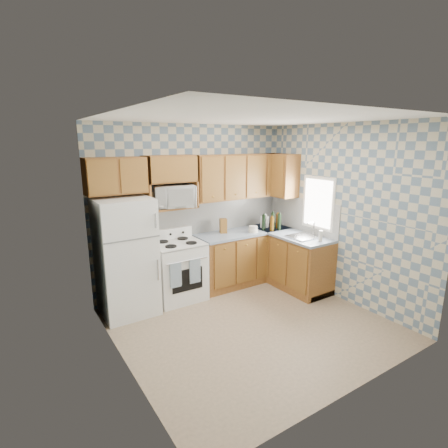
{
  "coord_description": "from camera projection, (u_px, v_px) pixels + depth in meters",
  "views": [
    {
      "loc": [
        -2.65,
        -3.43,
        2.43
      ],
      "look_at": [
        0.05,
        0.75,
        1.25
      ],
      "focal_mm": 28.0,
      "sensor_mm": 36.0,
      "label": 1
    }
  ],
  "objects": [
    {
      "name": "bottle_0",
      "position": [
        273.0,
        221.0,
        6.1
      ],
      "size": [
        0.07,
        0.07,
        0.3
      ],
      "primitive_type": "cylinder",
      "color": "black",
      "rests_on": "countertop_back"
    },
    {
      "name": "countertop_back",
      "position": [
        245.0,
        232.0,
        6.05
      ],
      "size": [
        1.77,
        0.63,
        0.04
      ],
      "primitive_type": "cube",
      "color": "gray",
      "rests_on": "base_cabinets_back"
    },
    {
      "name": "floor",
      "position": [
        251.0,
        324.0,
        4.76
      ],
      "size": [
        3.4,
        3.4,
        0.0
      ],
      "primitive_type": "plane",
      "color": "#796550",
      "rests_on": "ground"
    },
    {
      "name": "back_wall",
      "position": [
        194.0,
        209.0,
        5.76
      ],
      "size": [
        3.4,
        0.02,
        2.7
      ],
      "primitive_type": "cube",
      "color": "slate",
      "rests_on": "ground"
    },
    {
      "name": "bottle_4",
      "position": [
        264.0,
        223.0,
        6.07
      ],
      "size": [
        0.07,
        0.07,
        0.27
      ],
      "primitive_type": "cylinder",
      "color": "black",
      "rests_on": "countertop_back"
    },
    {
      "name": "cooktop",
      "position": [
        177.0,
        243.0,
        5.35
      ],
      "size": [
        0.76,
        0.65,
        0.02
      ],
      "primitive_type": "cube",
      "color": "silver",
      "rests_on": "stove_body"
    },
    {
      "name": "upper_cabinets_back",
      "position": [
        240.0,
        176.0,
        5.94
      ],
      "size": [
        1.75,
        0.33,
        0.74
      ],
      "primitive_type": "cube",
      "color": "brown",
      "rests_on": "back_wall"
    },
    {
      "name": "electric_kettle",
      "position": [
        264.0,
        222.0,
        6.29
      ],
      "size": [
        0.15,
        0.15,
        0.2
      ],
      "primitive_type": "cylinder",
      "color": "white",
      "rests_on": "countertop_back"
    },
    {
      "name": "refrigerator",
      "position": [
        126.0,
        257.0,
        4.92
      ],
      "size": [
        0.75,
        0.7,
        1.68
      ],
      "primitive_type": "cube",
      "color": "white",
      "rests_on": "floor"
    },
    {
      "name": "knife_block",
      "position": [
        223.0,
        226.0,
        5.89
      ],
      "size": [
        0.14,
        0.14,
        0.25
      ],
      "primitive_type": "cube",
      "rotation": [
        0.0,
        0.0,
        -0.34
      ],
      "color": "brown",
      "rests_on": "countertop_back"
    },
    {
      "name": "bottle_2",
      "position": [
        278.0,
        221.0,
        6.21
      ],
      "size": [
        0.07,
        0.07,
        0.26
      ],
      "primitive_type": "cylinder",
      "color": "#593509",
      "rests_on": "countertop_back"
    },
    {
      "name": "base_cabinets_back",
      "position": [
        244.0,
        257.0,
        6.16
      ],
      "size": [
        1.75,
        0.6,
        0.88
      ],
      "primitive_type": "cube",
      "color": "brown",
      "rests_on": "floor"
    },
    {
      "name": "countertop_right",
      "position": [
        289.0,
        234.0,
        5.94
      ],
      "size": [
        0.63,
        1.6,
        0.04
      ],
      "primitive_type": "cube",
      "color": "gray",
      "rests_on": "base_cabinets_right"
    },
    {
      "name": "soap_bottle",
      "position": [
        320.0,
        236.0,
        5.4
      ],
      "size": [
        0.06,
        0.06,
        0.17
      ],
      "primitive_type": "cylinder",
      "color": "silver",
      "rests_on": "countertop_right"
    },
    {
      "name": "bottle_1",
      "position": [
        279.0,
        222.0,
        6.1
      ],
      "size": [
        0.07,
        0.07,
        0.28
      ],
      "primitive_type": "cylinder",
      "color": "black",
      "rests_on": "countertop_back"
    },
    {
      "name": "base_cabinets_right",
      "position": [
        288.0,
        259.0,
        6.05
      ],
      "size": [
        0.6,
        1.6,
        0.88
      ],
      "primitive_type": "cube",
      "color": "brown",
      "rests_on": "floor"
    },
    {
      "name": "window",
      "position": [
        318.0,
        203.0,
        5.68
      ],
      "size": [
        0.02,
        0.66,
        0.86
      ],
      "primitive_type": "cube",
      "color": "white",
      "rests_on": "right_wall"
    },
    {
      "name": "right_wall",
      "position": [
        341.0,
        214.0,
        5.35
      ],
      "size": [
        0.02,
        3.2,
        2.7
      ],
      "primitive_type": "cube",
      "color": "slate",
      "rests_on": "ground"
    },
    {
      "name": "dish_towel_right",
      "position": [
        195.0,
        271.0,
        5.21
      ],
      "size": [
        0.18,
        0.02,
        0.37
      ],
      "primitive_type": "cube",
      "color": "navy",
      "rests_on": "stove_body"
    },
    {
      "name": "bottle_3",
      "position": [
        272.0,
        224.0,
        6.02
      ],
      "size": [
        0.07,
        0.07,
        0.24
      ],
      "primitive_type": "cylinder",
      "color": "#593509",
      "rests_on": "countertop_back"
    },
    {
      "name": "backsplash_back",
      "position": [
        215.0,
        215.0,
        6.0
      ],
      "size": [
        2.6,
        0.02,
        0.56
      ],
      "primitive_type": "cube",
      "color": "white",
      "rests_on": "back_wall"
    },
    {
      "name": "dish_towel_left",
      "position": [
        176.0,
        275.0,
        5.05
      ],
      "size": [
        0.18,
        0.02,
        0.37
      ],
      "primitive_type": "cube",
      "color": "navy",
      "rests_on": "stove_body"
    },
    {
      "name": "upper_cabinets_fridge",
      "position": [
        115.0,
        176.0,
        4.8
      ],
      "size": [
        0.82,
        0.33,
        0.5
      ],
      "primitive_type": "cube",
      "color": "brown",
      "rests_on": "back_wall"
    },
    {
      "name": "backguard",
      "position": [
        169.0,
        234.0,
        5.55
      ],
      "size": [
        0.76,
        0.08,
        0.17
      ],
      "primitive_type": "cube",
      "color": "white",
      "rests_on": "cooktop"
    },
    {
      "name": "stove_body",
      "position": [
        178.0,
        271.0,
        5.45
      ],
      "size": [
        0.76,
        0.65,
        0.9
      ],
      "primitive_type": "cube",
      "color": "white",
      "rests_on": "floor"
    },
    {
      "name": "upper_cabinets_right",
      "position": [
        279.0,
        175.0,
        6.17
      ],
      "size": [
        0.33,
        0.7,
        0.74
      ],
      "primitive_type": "cube",
      "color": "brown",
      "rests_on": "right_wall"
    },
    {
      "name": "backsplash_right",
      "position": [
        302.0,
        214.0,
        6.03
      ],
      "size": [
        0.02,
        1.6,
        0.56
      ],
      "primitive_type": "cube",
      "color": "white",
      "rests_on": "right_wall"
    },
    {
      "name": "food_containers",
      "position": [
        253.0,
        229.0,
        5.94
      ],
      "size": [
        0.17,
        0.17,
        0.11
      ],
      "primitive_type": null,
      "color": "silver",
      "rests_on": "countertop_back"
    },
    {
      "name": "microwave",
      "position": [
        174.0,
        196.0,
        5.31
      ],
      "size": [
        0.69,
        0.55,
        0.33
      ],
      "primitive_type": "imported",
      "rotation": [
        0.0,
        0.0,
        -0.26
      ],
      "color": "white",
      "rests_on": "microwave_shelf"
    },
    {
      "name": "microwave_shelf",
      "position": [
        171.0,
        208.0,
        5.36
      ],
      "size": [
        0.8,
        0.33,
        0.03
      ],
      "primitive_type": "cube",
      "color": "brown",
      "rests_on": "back_wall"
    },
    {
      "name": "sink",
      "position": [
        304.0,
        237.0,
        5.65
      ],
      "size": [
        0.48,
        0.4,
        0.03
      ],
      "primitive_type": "cube",
      "color": "#B7B7BC",
      "rests_on": "countertop_right"
    }
  ]
}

